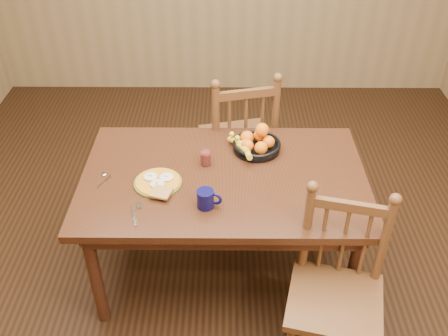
{
  "coord_description": "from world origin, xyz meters",
  "views": [
    {
      "loc": [
        0.02,
        -2.22,
        2.46
      ],
      "look_at": [
        0.0,
        0.0,
        0.8
      ],
      "focal_mm": 40.0,
      "sensor_mm": 36.0,
      "label": 1
    }
  ],
  "objects_px": {
    "chair_near": "(336,292)",
    "coffee_mug": "(206,199)",
    "dining_table": "(224,187)",
    "breakfast_plate": "(158,182)",
    "chair_far": "(239,141)",
    "fruit_bowl": "(256,143)"
  },
  "relations": [
    {
      "from": "coffee_mug",
      "to": "fruit_bowl",
      "type": "height_order",
      "value": "fruit_bowl"
    },
    {
      "from": "chair_near",
      "to": "coffee_mug",
      "type": "bearing_deg",
      "value": 165.77
    },
    {
      "from": "dining_table",
      "to": "fruit_bowl",
      "type": "bearing_deg",
      "value": 53.47
    },
    {
      "from": "coffee_mug",
      "to": "fruit_bowl",
      "type": "xyz_separation_m",
      "value": [
        0.28,
        0.52,
        -0.0
      ]
    },
    {
      "from": "fruit_bowl",
      "to": "chair_near",
      "type": "bearing_deg",
      "value": -66.6
    },
    {
      "from": "breakfast_plate",
      "to": "coffee_mug",
      "type": "height_order",
      "value": "coffee_mug"
    },
    {
      "from": "chair_far",
      "to": "fruit_bowl",
      "type": "distance_m",
      "value": 0.53
    },
    {
      "from": "chair_near",
      "to": "fruit_bowl",
      "type": "height_order",
      "value": "chair_near"
    },
    {
      "from": "chair_near",
      "to": "coffee_mug",
      "type": "distance_m",
      "value": 0.8
    },
    {
      "from": "coffee_mug",
      "to": "chair_far",
      "type": "bearing_deg",
      "value": 78.88
    },
    {
      "from": "chair_far",
      "to": "coffee_mug",
      "type": "bearing_deg",
      "value": 65.68
    },
    {
      "from": "chair_far",
      "to": "dining_table",
      "type": "bearing_deg",
      "value": 68.62
    },
    {
      "from": "breakfast_plate",
      "to": "coffee_mug",
      "type": "bearing_deg",
      "value": -33.73
    },
    {
      "from": "coffee_mug",
      "to": "fruit_bowl",
      "type": "relative_size",
      "value": 0.41
    },
    {
      "from": "chair_near",
      "to": "breakfast_plate",
      "type": "xyz_separation_m",
      "value": [
        -0.92,
        0.52,
        0.27
      ]
    },
    {
      "from": "chair_near",
      "to": "fruit_bowl",
      "type": "bearing_deg",
      "value": 126.91
    },
    {
      "from": "dining_table",
      "to": "breakfast_plate",
      "type": "distance_m",
      "value": 0.38
    },
    {
      "from": "chair_far",
      "to": "breakfast_plate",
      "type": "xyz_separation_m",
      "value": [
        -0.46,
        -0.78,
        0.24
      ]
    },
    {
      "from": "fruit_bowl",
      "to": "breakfast_plate",
      "type": "bearing_deg",
      "value": -148.3
    },
    {
      "from": "chair_near",
      "to": "coffee_mug",
      "type": "relative_size",
      "value": 7.5
    },
    {
      "from": "chair_far",
      "to": "fruit_bowl",
      "type": "xyz_separation_m",
      "value": [
        0.09,
        -0.44,
        0.28
      ]
    },
    {
      "from": "fruit_bowl",
      "to": "dining_table",
      "type": "bearing_deg",
      "value": -126.53
    }
  ]
}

